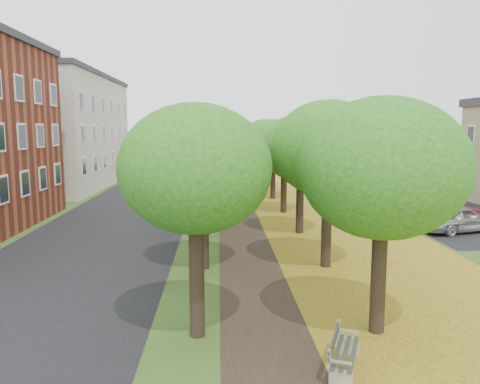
{
  "coord_description": "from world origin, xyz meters",
  "views": [
    {
      "loc": [
        -1.63,
        -11.77,
        5.44
      ],
      "look_at": [
        -0.62,
        9.66,
        2.5
      ],
      "focal_mm": 35.0,
      "sensor_mm": 36.0,
      "label": 1
    }
  ],
  "objects": [
    {
      "name": "parking_lot",
      "position": [
        13.5,
        16.0,
        0.0
      ],
      "size": [
        9.0,
        16.0,
        0.01
      ],
      "primitive_type": "cube",
      "color": "black",
      "rests_on": "ground"
    },
    {
      "name": "street_asphalt",
      "position": [
        -7.5,
        15.0,
        0.0
      ],
      "size": [
        8.0,
        70.0,
        0.01
      ],
      "primitive_type": "cube",
      "color": "black",
      "rests_on": "ground"
    },
    {
      "name": "tree_row_east",
      "position": [
        2.6,
        15.0,
        4.49
      ],
      "size": [
        4.21,
        34.21,
        6.3
      ],
      "color": "black",
      "rests_on": "ground"
    },
    {
      "name": "leaf_verge",
      "position": [
        5.0,
        15.0,
        0.01
      ],
      "size": [
        7.5,
        70.0,
        0.01
      ],
      "primitive_type": "cube",
      "color": "#AFA020",
      "rests_on": "ground"
    },
    {
      "name": "car_red",
      "position": [
        11.0,
        13.66,
        0.74
      ],
      "size": [
        4.52,
        1.61,
        1.48
      ],
      "primitive_type": "imported",
      "rotation": [
        0.0,
        0.0,
        1.58
      ],
      "color": "maroon",
      "rests_on": "ground"
    },
    {
      "name": "car_white",
      "position": [
        11.0,
        16.62,
        0.62
      ],
      "size": [
        4.78,
        3.0,
        1.23
      ],
      "primitive_type": "imported",
      "rotation": [
        0.0,
        0.0,
        1.34
      ],
      "color": "silver",
      "rests_on": "ground"
    },
    {
      "name": "footpath",
      "position": [
        0.0,
        15.0,
        0.0
      ],
      "size": [
        3.2,
        70.0,
        0.01
      ],
      "primitive_type": "cube",
      "color": "black",
      "rests_on": "ground"
    },
    {
      "name": "car_silver",
      "position": [
        11.0,
        11.81,
        0.72
      ],
      "size": [
        4.56,
        2.81,
        1.45
      ],
      "primitive_type": "imported",
      "rotation": [
        0.0,
        0.0,
        1.85
      ],
      "color": "#BABBBF",
      "rests_on": "ground"
    },
    {
      "name": "building_cream",
      "position": [
        -17.0,
        33.0,
        5.21
      ],
      "size": [
        10.3,
        20.3,
        10.4
      ],
      "color": "beige",
      "rests_on": "ground"
    },
    {
      "name": "tree_row_west",
      "position": [
        -2.2,
        15.0,
        4.49
      ],
      "size": [
        4.21,
        34.21,
        6.3
      ],
      "color": "black",
      "rests_on": "ground"
    },
    {
      "name": "car_grey",
      "position": [
        11.43,
        15.99,
        0.74
      ],
      "size": [
        5.52,
        3.75,
        1.49
      ],
      "primitive_type": "imported",
      "rotation": [
        0.0,
        0.0,
        1.21
      ],
      "color": "#313035",
      "rests_on": "ground"
    },
    {
      "name": "bench",
      "position": [
        1.15,
        -1.98,
        0.43
      ],
      "size": [
        1.12,
        1.82,
        0.83
      ],
      "rotation": [
        0.0,
        0.0,
        1.19
      ],
      "color": "#29342D",
      "rests_on": "ground"
    },
    {
      "name": "ground",
      "position": [
        0.0,
        0.0,
        0.0
      ],
      "size": [
        120.0,
        120.0,
        0.0
      ],
      "primitive_type": "plane",
      "color": "#2D4C19",
      "rests_on": "ground"
    }
  ]
}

